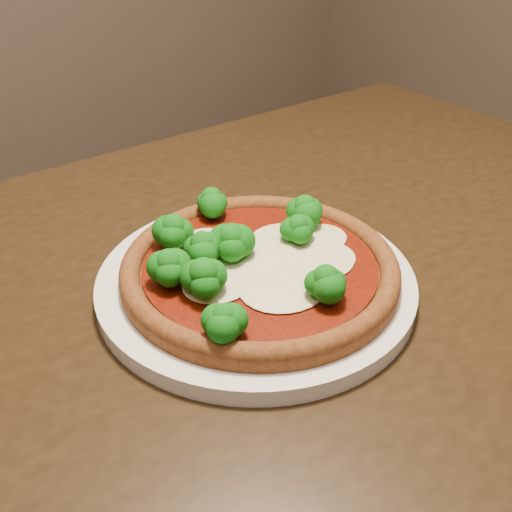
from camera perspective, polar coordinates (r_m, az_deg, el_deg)
dining_table at (r=0.69m, az=0.95°, el=-7.80°), size 1.28×0.82×0.75m
plate at (r=0.60m, az=0.00°, el=-2.49°), size 0.33×0.33×0.02m
pizza at (r=0.58m, az=-0.09°, el=-0.63°), size 0.28×0.28×0.06m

